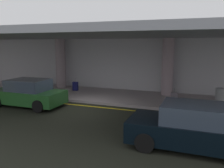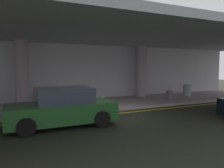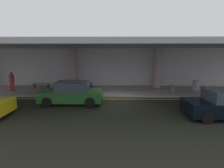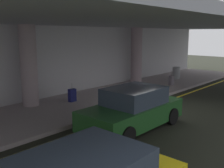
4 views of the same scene
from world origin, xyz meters
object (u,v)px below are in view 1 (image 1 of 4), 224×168
(support_column_center, at_px, (168,67))
(car_black, at_px, (192,127))
(support_column_left_mid, at_px, (61,63))
(suitcase_upright_secondary, at_px, (174,98))
(car_dark_green, at_px, (28,93))
(suitcase_upright_primary, at_px, (75,86))
(bench_metal, at_px, (25,82))
(trash_bin_steel, at_px, (221,96))

(support_column_center, relative_size, car_black, 0.89)
(support_column_left_mid, distance_m, support_column_center, 8.00)
(suitcase_upright_secondary, bearing_deg, car_dark_green, -165.93)
(support_column_left_mid, relative_size, suitcase_upright_primary, 4.06)
(car_dark_green, bearing_deg, car_black, 167.47)
(bench_metal, bearing_deg, support_column_center, 4.58)
(car_black, bearing_deg, suitcase_upright_secondary, -78.79)
(trash_bin_steel, bearing_deg, car_black, -101.77)
(support_column_center, relative_size, bench_metal, 2.28)
(bench_metal, bearing_deg, suitcase_upright_primary, -0.22)
(support_column_left_mid, height_order, suitcase_upright_primary, support_column_left_mid)
(support_column_left_mid, height_order, bench_metal, support_column_left_mid)
(suitcase_upright_secondary, height_order, bench_metal, suitcase_upright_secondary)
(suitcase_upright_primary, xyz_separation_m, trash_bin_steel, (9.40, -0.44, 0.11))
(trash_bin_steel, bearing_deg, bench_metal, 178.12)
(car_black, height_order, bench_metal, car_black)
(bench_metal, bearing_deg, suitcase_upright_secondary, -7.12)
(support_column_left_mid, bearing_deg, trash_bin_steel, -6.75)
(support_column_left_mid, xyz_separation_m, support_column_center, (8.00, 0.00, 0.00))
(suitcase_upright_secondary, distance_m, bench_metal, 11.55)
(support_column_center, bearing_deg, suitcase_upright_secondary, -72.68)
(car_black, distance_m, car_dark_green, 9.07)
(support_column_center, height_order, trash_bin_steel, support_column_center)
(car_black, height_order, suitcase_upright_secondary, car_black)
(support_column_left_mid, relative_size, suitcase_upright_secondary, 4.06)
(trash_bin_steel, bearing_deg, support_column_left_mid, 173.25)
(suitcase_upright_secondary, bearing_deg, car_black, -84.13)
(suitcase_upright_secondary, bearing_deg, bench_metal, 166.92)
(support_column_left_mid, relative_size, bench_metal, 2.28)
(suitcase_upright_primary, height_order, bench_metal, suitcase_upright_primary)
(support_column_center, bearing_deg, car_dark_green, -143.70)
(suitcase_upright_primary, xyz_separation_m, bench_metal, (-4.47, 0.02, 0.04))
(support_column_left_mid, distance_m, trash_bin_steel, 11.29)
(support_column_center, height_order, suitcase_upright_secondary, support_column_center)
(support_column_center, bearing_deg, bench_metal, -175.42)
(suitcase_upright_primary, bearing_deg, trash_bin_steel, -30.51)
(car_black, bearing_deg, trash_bin_steel, -102.38)
(suitcase_upright_secondary, bearing_deg, support_column_left_mid, 159.30)
(trash_bin_steel, bearing_deg, car_dark_green, -159.46)
(suitcase_upright_primary, distance_m, trash_bin_steel, 9.41)
(suitcase_upright_primary, xyz_separation_m, suitcase_upright_secondary, (7.00, -1.42, 0.00))
(trash_bin_steel, bearing_deg, suitcase_upright_secondary, -157.87)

